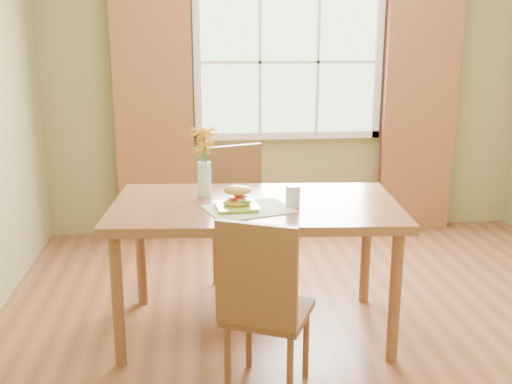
{
  "coord_description": "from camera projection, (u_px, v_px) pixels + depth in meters",
  "views": [
    {
      "loc": [
        -0.82,
        -3.29,
        1.73
      ],
      "look_at": [
        -0.48,
        -0.06,
        0.87
      ],
      "focal_mm": 42.0,
      "sensor_mm": 36.0,
      "label": 1
    }
  ],
  "objects": [
    {
      "name": "plate",
      "position": [
        237.0,
        207.0,
        3.29
      ],
      "size": [
        0.24,
        0.24,
        0.01
      ],
      "primitive_type": "cube",
      "rotation": [
        0.0,
        0.0,
        0.08
      ],
      "color": "#9EBB2E",
      "rests_on": "placemat"
    },
    {
      "name": "croissant_sandwich",
      "position": [
        238.0,
        196.0,
        3.28
      ],
      "size": [
        0.17,
        0.12,
        0.12
      ],
      "rotation": [
        0.0,
        0.0,
        -0.05
      ],
      "color": "gold",
      "rests_on": "plate"
    },
    {
      "name": "water_glass",
      "position": [
        293.0,
        197.0,
        3.33
      ],
      "size": [
        0.08,
        0.08,
        0.12
      ],
      "color": "silver",
      "rests_on": "dining_table"
    },
    {
      "name": "room",
      "position": [
        341.0,
        105.0,
        3.35
      ],
      "size": [
        4.24,
        3.84,
        2.74
      ],
      "color": "brown",
      "rests_on": "ground"
    },
    {
      "name": "chair_near",
      "position": [
        263.0,
        301.0,
        2.83
      ],
      "size": [
        0.51,
        0.51,
        0.93
      ],
      "rotation": [
        0.0,
        0.0,
        -0.43
      ],
      "color": "brown",
      "rests_on": "room"
    },
    {
      "name": "flower_vase",
      "position": [
        204.0,
        153.0,
        3.51
      ],
      "size": [
        0.17,
        0.17,
        0.42
      ],
      "color": "silver",
      "rests_on": "dining_table"
    },
    {
      "name": "curtain_right",
      "position": [
        420.0,
        108.0,
        5.24
      ],
      "size": [
        0.65,
        0.08,
        2.2
      ],
      "primitive_type": "cube",
      "color": "maroon",
      "rests_on": "room"
    },
    {
      "name": "dining_table",
      "position": [
        255.0,
        216.0,
        3.45
      ],
      "size": [
        1.7,
        1.04,
        0.8
      ],
      "rotation": [
        0.0,
        0.0,
        -0.08
      ],
      "color": "brown",
      "rests_on": "room"
    },
    {
      "name": "chair_far",
      "position": [
        241.0,
        211.0,
        4.16
      ],
      "size": [
        0.53,
        0.53,
        0.99
      ],
      "rotation": [
        0.0,
        0.0,
        0.35
      ],
      "color": "brown",
      "rests_on": "room"
    },
    {
      "name": "window",
      "position": [
        289.0,
        62.0,
        5.11
      ],
      "size": [
        1.62,
        0.06,
        1.32
      ],
      "color": "#9EC696",
      "rests_on": "room"
    },
    {
      "name": "curtain_left",
      "position": [
        154.0,
        112.0,
        5.01
      ],
      "size": [
        0.65,
        0.08,
        2.2
      ],
      "primitive_type": "cube",
      "color": "maroon",
      "rests_on": "room"
    },
    {
      "name": "placemat",
      "position": [
        249.0,
        209.0,
        3.29
      ],
      "size": [
        0.53,
        0.45,
        0.01
      ],
      "primitive_type": "cube",
      "rotation": [
        0.0,
        0.0,
        0.3
      ],
      "color": "beige",
      "rests_on": "dining_table"
    }
  ]
}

